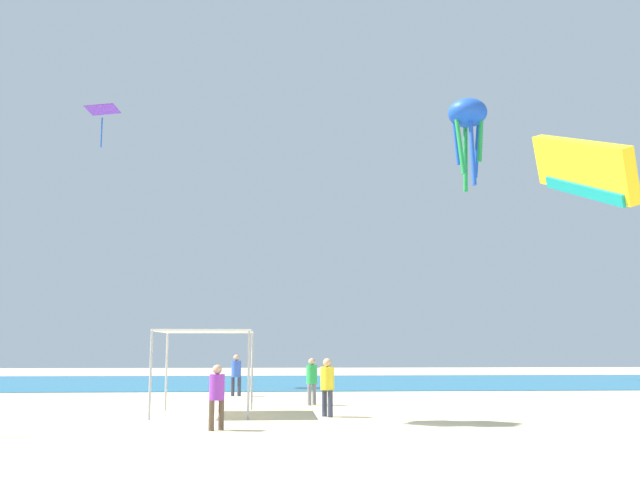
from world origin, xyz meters
The scene contains 10 objects.
ground centered at (0.00, 0.00, -0.05)m, with size 110.00×110.00×0.10m, color beige.
ocean_strip centered at (0.00, 25.16, 0.01)m, with size 110.00×18.68×0.03m, color #1E6B93.
canopy_tent centered at (-4.64, 4.81, 2.38)m, with size 2.81×3.05×2.51m.
person_near_tent centered at (-0.99, 3.92, 0.99)m, with size 0.40×0.41×1.68m.
person_leftmost centered at (-4.13, 13.10, 1.00)m, with size 0.43×0.40×1.70m.
person_central centered at (-1.22, 8.25, 0.95)m, with size 0.39×0.39×1.62m.
person_rightmost centered at (-3.94, 0.67, 0.93)m, with size 0.37×0.37×1.58m.
kite_parafoil_yellow centered at (7.36, 4.73, 7.76)m, with size 1.41×5.92×3.61m.
kite_octopus_blue centered at (10.02, 27.21, 16.99)m, with size 3.48×3.48×6.04m.
kite_diamond_purple centered at (-11.83, 19.97, 14.46)m, with size 1.64×1.64×2.17m.
Camera 1 is at (-2.54, -17.24, 1.99)m, focal length 40.02 mm.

